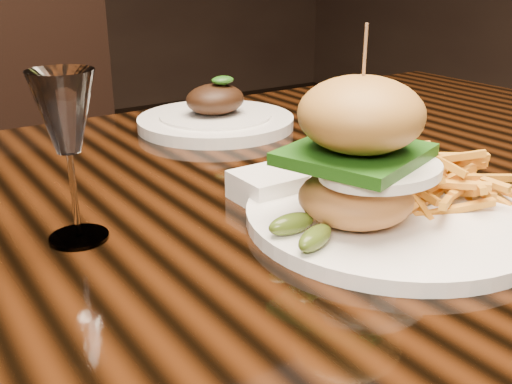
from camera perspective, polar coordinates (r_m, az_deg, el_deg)
dining_table at (r=0.73m, az=-1.38°, el=-5.82°), size 1.60×0.90×0.75m
burger_plate at (r=0.61m, az=12.50°, el=1.31°), size 0.30×0.30×0.20m
side_saucer at (r=0.71m, az=13.66°, el=0.06°), size 0.13×0.13×0.02m
ramekin at (r=0.67m, az=1.04°, el=0.51°), size 0.09×0.09×0.03m
wine_glass at (r=0.57m, az=-17.72°, el=6.64°), size 0.06×0.06×0.16m
far_dish at (r=0.98m, az=-3.86°, el=7.09°), size 0.25×0.25×0.08m
chair_far at (r=1.56m, az=-18.20°, el=2.78°), size 0.55×0.55×0.95m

